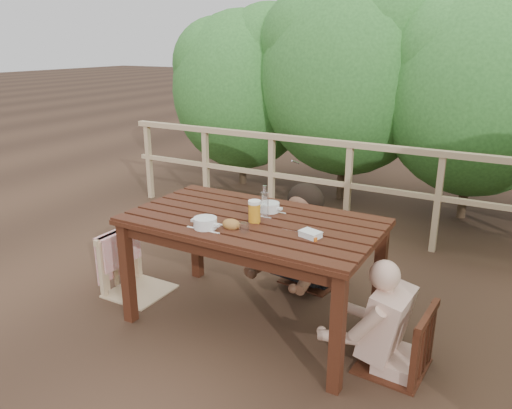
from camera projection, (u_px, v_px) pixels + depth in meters
The scene contains 16 objects.
ground at pixel (253, 322), 3.66m from camera, with size 60.00×60.00×0.00m, color #452E1F.
table at pixel (253, 273), 3.53m from camera, with size 1.73×0.97×0.80m, color #33170D.
chair_left at pixel (136, 239), 3.94m from camera, with size 0.47×0.47×0.94m, color tan.
chair_far at pixel (314, 231), 4.15m from camera, with size 0.45×0.45×0.91m, color #33170D.
chair_right at pixel (397, 308), 3.02m from camera, with size 0.42×0.42×0.85m, color #33170D.
woman at pixel (316, 204), 4.09m from camera, with size 0.56×0.68×1.38m, color black, non-canonical shape.
diner_right at pixel (405, 285), 2.95m from camera, with size 0.47×0.58×1.17m, color tan, non-canonical shape.
railing at pixel (348, 189), 5.15m from camera, with size 5.60×0.10×1.01m, color tan.
hedge_row at pixel (426, 48), 5.52m from camera, with size 6.60×1.60×3.80m, color #2E6528, non-canonical shape.
soup_near at pixel (205, 224), 3.22m from camera, with size 0.26×0.26×0.09m, color white.
soup_far at pixel (269, 208), 3.53m from camera, with size 0.24×0.24×0.08m, color silver.
bread_roll at pixel (231, 225), 3.22m from camera, with size 0.13×0.10×0.07m, color #B1792B.
beer_glass at pixel (254, 212), 3.32m from camera, with size 0.09×0.09×0.16m, color gold.
bottle at pixel (265, 203), 3.39m from camera, with size 0.06×0.06×0.24m, color silver.
tumbler at pixel (244, 229), 3.15m from camera, with size 0.06×0.06×0.08m, color white.
butter_tub at pixel (310, 235), 3.07m from camera, with size 0.13×0.09×0.06m, color white.
Camera 1 is at (1.60, -2.78, 1.97)m, focal length 34.68 mm.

